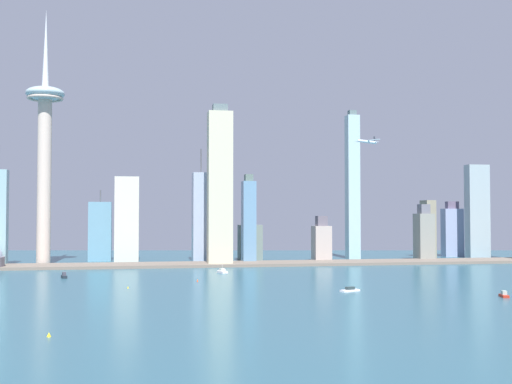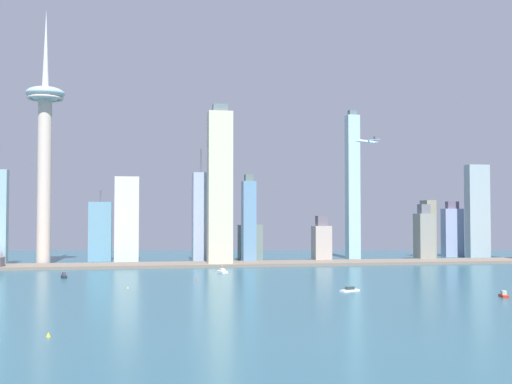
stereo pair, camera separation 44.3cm
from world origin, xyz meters
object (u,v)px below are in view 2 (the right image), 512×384
(skyscraper_6, at_px, (452,231))
(skyscraper_12, at_px, (428,229))
(skyscraper_3, at_px, (250,242))
(boat_3, at_px, (222,271))
(skyscraper_2, at_px, (201,217))
(skyscraper_11, at_px, (127,219))
(skyscraper_4, at_px, (100,231))
(skyscraper_9, at_px, (477,211))
(airplane, at_px, (367,141))
(boat_2, at_px, (64,276))
(boat_4, at_px, (350,290))
(skyscraper_10, at_px, (220,187))
(boat_1, at_px, (504,295))
(skyscraper_7, at_px, (424,235))
(observation_tower, at_px, (45,137))
(channel_buoy_1, at_px, (48,335))
(skyscraper_5, at_px, (353,186))
(channel_buoy_0, at_px, (197,280))
(skyscraper_0, at_px, (322,242))
(skyscraper_1, at_px, (249,221))
(channel_buoy_2, at_px, (128,287))

(skyscraper_6, bearing_deg, skyscraper_12, -159.54)
(skyscraper_3, distance_m, boat_3, 183.01)
(skyscraper_2, bearing_deg, skyscraper_11, 168.39)
(skyscraper_4, relative_size, boat_3, 5.86)
(skyscraper_9, bearing_deg, skyscraper_2, -179.24)
(airplane, bearing_deg, skyscraper_11, -59.58)
(boat_2, bearing_deg, boat_4, 42.73)
(skyscraper_10, xyz_separation_m, skyscraper_11, (-99.29, 78.82, -34.74))
(skyscraper_2, distance_m, boat_1, 399.57)
(skyscraper_10, bearing_deg, skyscraper_7, 8.10)
(observation_tower, xyz_separation_m, channel_buoy_1, (63.84, -434.12, -138.60))
(skyscraper_11, distance_m, boat_2, 203.03)
(skyscraper_9, bearing_deg, skyscraper_5, 174.51)
(channel_buoy_0, bearing_deg, skyscraper_10, 76.90)
(skyscraper_4, relative_size, skyscraper_9, 0.71)
(observation_tower, bearing_deg, skyscraper_0, -0.93)
(skyscraper_10, bearing_deg, skyscraper_2, 103.38)
(skyscraper_9, bearing_deg, skyscraper_11, 178.32)
(skyscraper_1, height_order, boat_4, skyscraper_1)
(skyscraper_3, relative_size, skyscraper_6, 0.88)
(channel_buoy_2, bearing_deg, boat_4, -17.09)
(observation_tower, bearing_deg, channel_buoy_1, -81.63)
(skyscraper_7, bearing_deg, boat_1, -106.50)
(channel_buoy_2, bearing_deg, skyscraper_5, 46.63)
(skyscraper_7, xyz_separation_m, boat_4, (-188.04, -286.20, -29.06))
(skyscraper_5, xyz_separation_m, boat_3, (-184.64, -168.90, -89.12))
(channel_buoy_1, bearing_deg, channel_buoy_0, 69.44)
(skyscraper_7, bearing_deg, skyscraper_4, 170.68)
(skyscraper_7, bearing_deg, skyscraper_0, 178.73)
(skyscraper_5, height_order, skyscraper_7, skyscraper_5)
(skyscraper_9, distance_m, channel_buoy_1, 650.24)
(skyscraper_2, distance_m, airplane, 212.67)
(skyscraper_6, relative_size, channel_buoy_2, 43.59)
(skyscraper_0, height_order, boat_2, skyscraper_0)
(skyscraper_6, distance_m, channel_buoy_2, 512.89)
(skyscraper_2, xyz_separation_m, skyscraper_5, (191.01, 19.95, 38.88))
(skyscraper_1, distance_m, channel_buoy_1, 453.25)
(boat_3, bearing_deg, skyscraper_1, -37.84)
(airplane, bearing_deg, skyscraper_3, -85.69)
(skyscraper_1, xyz_separation_m, skyscraper_4, (-167.13, 67.17, -12.75))
(airplane, bearing_deg, skyscraper_7, -171.23)
(skyscraper_4, distance_m, boat_2, 213.70)
(boat_1, relative_size, channel_buoy_2, 6.80)
(boat_4, relative_size, channel_buoy_0, 6.62)
(skyscraper_3, height_order, boat_1, skyscraper_3)
(skyscraper_0, xyz_separation_m, skyscraper_11, (-223.00, 40.51, 26.17))
(skyscraper_9, xyz_separation_m, channel_buoy_0, (-373.85, -229.62, -57.76))
(skyscraper_5, bearing_deg, boat_3, -137.55)
(boat_3, bearing_deg, boat_1, -160.19)
(skyscraper_7, height_order, skyscraper_11, skyscraper_11)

